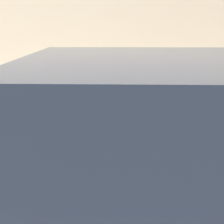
{
  "coord_description": "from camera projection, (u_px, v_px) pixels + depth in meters",
  "views": [
    {
      "loc": [
        0.29,
        -2.2,
        2.05
      ],
      "look_at": [
        0.2,
        1.01,
        1.1
      ],
      "focal_mm": 50.0,
      "sensor_mm": 36.0,
      "label": 1
    }
  ],
  "objects": [
    {
      "name": "parking_meter",
      "position": [
        112.0,
        108.0,
        3.34
      ],
      "size": [
        0.18,
        0.15,
        1.54
      ],
      "color": "#2D2D30",
      "rests_on": "sidewalk"
    },
    {
      "name": "sidewalk",
      "position": [
        101.0,
        155.0,
        4.79
      ],
      "size": [
        24.0,
        2.8,
        0.13
      ],
      "color": "#9E9B96",
      "rests_on": "ground_plane"
    }
  ]
}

